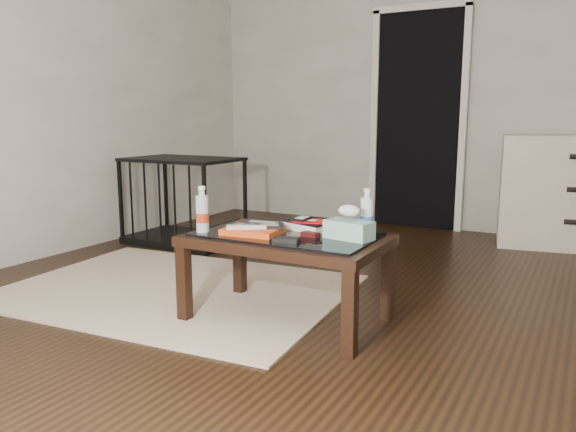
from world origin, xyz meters
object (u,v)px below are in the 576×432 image
coffee_table (286,246)px  textbook (311,225)px  pet_crate (184,215)px  water_bottle_left (202,209)px  water_bottle_right (367,212)px  tissue_box (349,230)px

coffee_table → textbook: (0.06, 0.16, 0.09)m
coffee_table → pet_crate: bearing=143.9°
coffee_table → pet_crate: 2.03m
coffee_table → water_bottle_left: bearing=-157.0°
pet_crate → water_bottle_left: (1.23, -1.36, 0.35)m
water_bottle_right → tissue_box: water_bottle_right is taller
coffee_table → water_bottle_right: water_bottle_right is taller
pet_crate → water_bottle_left: pet_crate is taller
pet_crate → textbook: bearing=-31.4°
pet_crate → water_bottle_right: pet_crate is taller
textbook → water_bottle_left: water_bottle_left is taller
textbook → water_bottle_right: (0.31, -0.00, 0.10)m
textbook → water_bottle_left: (-0.46, -0.33, 0.10)m
textbook → water_bottle_left: bearing=-128.3°
coffee_table → water_bottle_right: 0.44m
water_bottle_right → coffee_table: bearing=-157.1°
coffee_table → water_bottle_left: (-0.40, -0.17, 0.18)m
textbook → water_bottle_left: 0.57m
coffee_table → pet_crate: (-1.63, 1.19, -0.17)m
textbook → water_bottle_right: bearing=16.3°
pet_crate → tissue_box: bearing=-30.5°
pet_crate → water_bottle_right: bearing=-27.3°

